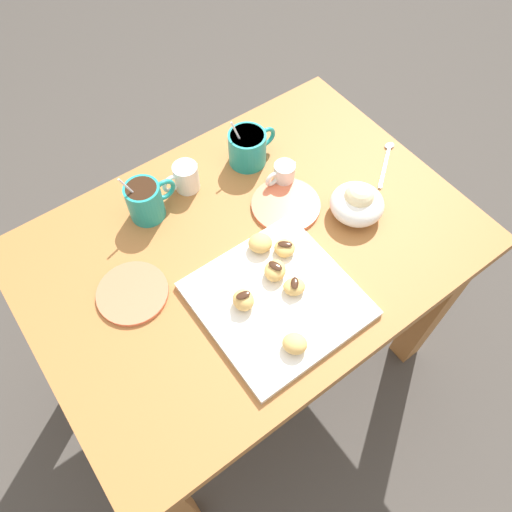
% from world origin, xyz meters
% --- Properties ---
extents(ground_plane, '(8.00, 8.00, 0.00)m').
position_xyz_m(ground_plane, '(0.00, 0.00, 0.00)').
color(ground_plane, '#423D38').
extents(dining_table, '(1.01, 0.71, 0.71)m').
position_xyz_m(dining_table, '(0.00, 0.00, 0.57)').
color(dining_table, '#A36633').
rests_on(dining_table, ground_plane).
extents(pastry_plate_square, '(0.31, 0.31, 0.02)m').
position_xyz_m(pastry_plate_square, '(-0.04, -0.15, 0.72)').
color(pastry_plate_square, silver).
rests_on(pastry_plate_square, dining_table).
extents(coffee_mug_teal_left, '(0.12, 0.08, 0.14)m').
position_xyz_m(coffee_mug_teal_left, '(-0.14, 0.21, 0.76)').
color(coffee_mug_teal_left, teal).
rests_on(coffee_mug_teal_left, dining_table).
extents(coffee_mug_teal_right, '(0.13, 0.09, 0.14)m').
position_xyz_m(coffee_mug_teal_right, '(0.15, 0.21, 0.76)').
color(coffee_mug_teal_right, teal).
rests_on(coffee_mug_teal_right, dining_table).
extents(cream_pitcher_white, '(0.10, 0.06, 0.07)m').
position_xyz_m(cream_pitcher_white, '(-0.03, 0.23, 0.75)').
color(cream_pitcher_white, silver).
rests_on(cream_pitcher_white, dining_table).
extents(ice_cream_bowl, '(0.13, 0.13, 0.09)m').
position_xyz_m(ice_cream_bowl, '(0.25, -0.08, 0.75)').
color(ice_cream_bowl, silver).
rests_on(ice_cream_bowl, dining_table).
extents(chocolate_sauce_pitcher, '(0.09, 0.05, 0.06)m').
position_xyz_m(chocolate_sauce_pitcher, '(0.18, 0.10, 0.74)').
color(chocolate_sauce_pitcher, silver).
rests_on(chocolate_sauce_pitcher, dining_table).
extents(saucer_coral_left, '(0.15, 0.15, 0.01)m').
position_xyz_m(saucer_coral_left, '(-0.28, 0.04, 0.71)').
color(saucer_coral_left, '#E5704C').
rests_on(saucer_coral_left, dining_table).
extents(saucer_coral_right, '(0.17, 0.17, 0.01)m').
position_xyz_m(saucer_coral_right, '(0.13, 0.04, 0.71)').
color(saucer_coral_right, '#E5704C').
rests_on(saucer_coral_right, dining_table).
extents(loose_spoon_near_saucer, '(0.14, 0.10, 0.01)m').
position_xyz_m(loose_spoon_near_saucer, '(0.43, 0.00, 0.71)').
color(loose_spoon_near_saucer, silver).
rests_on(loose_spoon_near_saucer, dining_table).
extents(beignet_0, '(0.06, 0.06, 0.03)m').
position_xyz_m(beignet_0, '(0.04, -0.07, 0.74)').
color(beignet_0, '#E5B260').
rests_on(beignet_0, pastry_plate_square).
extents(chocolate_drizzle_0, '(0.03, 0.03, 0.00)m').
position_xyz_m(chocolate_drizzle_0, '(0.04, -0.07, 0.75)').
color(chocolate_drizzle_0, '#381E11').
rests_on(chocolate_drizzle_0, beignet_0).
extents(beignet_1, '(0.07, 0.07, 0.04)m').
position_xyz_m(beignet_1, '(0.01, -0.03, 0.74)').
color(beignet_1, '#E5B260').
rests_on(beignet_1, pastry_plate_square).
extents(beignet_2, '(0.06, 0.06, 0.03)m').
position_xyz_m(beignet_2, '(0.00, -0.16, 0.74)').
color(beignet_2, '#E5B260').
rests_on(beignet_2, pastry_plate_square).
extents(chocolate_drizzle_2, '(0.03, 0.03, 0.00)m').
position_xyz_m(chocolate_drizzle_2, '(0.00, -0.16, 0.76)').
color(chocolate_drizzle_2, '#381E11').
rests_on(chocolate_drizzle_2, beignet_2).
extents(beignet_3, '(0.07, 0.07, 0.04)m').
position_xyz_m(beignet_3, '(-0.08, -0.26, 0.74)').
color(beignet_3, '#E5B260').
rests_on(beignet_3, pastry_plate_square).
extents(beignet_4, '(0.05, 0.06, 0.04)m').
position_xyz_m(beignet_4, '(-0.11, -0.12, 0.74)').
color(beignet_4, '#E5B260').
rests_on(beignet_4, pastry_plate_square).
extents(chocolate_drizzle_4, '(0.03, 0.02, 0.00)m').
position_xyz_m(chocolate_drizzle_4, '(-0.11, -0.12, 0.77)').
color(chocolate_drizzle_4, '#381E11').
rests_on(chocolate_drizzle_4, beignet_4).
extents(beignet_5, '(0.07, 0.07, 0.04)m').
position_xyz_m(beignet_5, '(-0.01, -0.11, 0.74)').
color(beignet_5, '#E5B260').
rests_on(beignet_5, pastry_plate_square).
extents(chocolate_drizzle_5, '(0.03, 0.04, 0.00)m').
position_xyz_m(chocolate_drizzle_5, '(-0.01, -0.11, 0.76)').
color(chocolate_drizzle_5, '#381E11').
rests_on(chocolate_drizzle_5, beignet_5).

